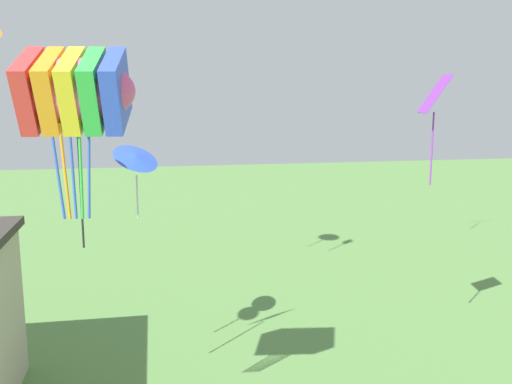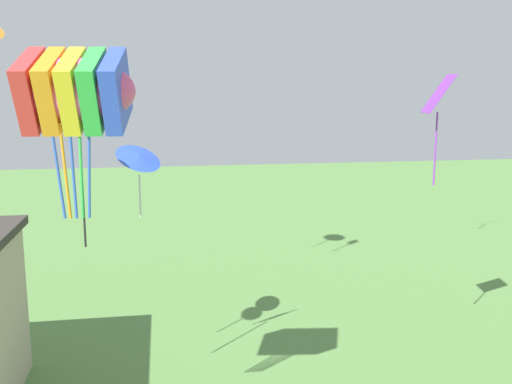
{
  "view_description": "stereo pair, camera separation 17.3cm",
  "coord_description": "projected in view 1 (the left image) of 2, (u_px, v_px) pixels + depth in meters",
  "views": [
    {
      "loc": [
        -2.03,
        -1.47,
        8.14
      ],
      "look_at": [
        0.0,
        9.73,
        6.09
      ],
      "focal_mm": 40.0,
      "sensor_mm": 36.0,
      "label": 1
    },
    {
      "loc": [
        -1.86,
        -1.49,
        8.14
      ],
      "look_at": [
        0.0,
        9.73,
        6.09
      ],
      "focal_mm": 40.0,
      "sensor_mm": 36.0,
      "label": 2
    }
  ],
  "objects": [
    {
      "name": "kite_rainbow_parafoil",
      "position": [
        75.0,
        91.0,
        10.69
      ],
      "size": [
        2.46,
        1.92,
        3.28
      ],
      "color": "#E54C8C"
    },
    {
      "name": "kite_yellow_diamond",
      "position": [
        77.0,
        117.0,
        12.91
      ],
      "size": [
        1.02,
        0.72,
        4.18
      ],
      "color": "yellow"
    },
    {
      "name": "kite_purple_streamer",
      "position": [
        434.0,
        104.0,
        16.31
      ],
      "size": [
        0.88,
        1.05,
        3.19
      ],
      "color": "purple"
    },
    {
      "name": "kite_blue_delta",
      "position": [
        136.0,
        158.0,
        15.81
      ],
      "size": [
        1.71,
        1.68,
        2.1
      ],
      "color": "blue"
    }
  ]
}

